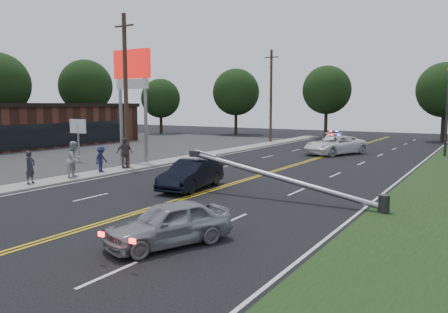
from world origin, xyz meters
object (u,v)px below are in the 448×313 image
Objects in this scene: fallen_streetlight at (290,180)px; crashed_sedan at (191,174)px; bystander_a at (30,167)px; emergency_a at (335,145)px; pylon_sign at (132,78)px; bystander_c at (101,159)px; traffic_signal at (448,104)px; emergency_b at (333,141)px; bystander_b at (75,159)px; bystander_d at (125,153)px; waiting_sedan at (169,223)px; utility_pole_mid at (126,90)px; small_sign at (78,130)px; utility_pole_far at (271,96)px.

crashed_sedan is at bearing -179.86° from fallen_streetlight.
emergency_a is at bearing -38.54° from bystander_a.
pylon_sign reaches higher than bystander_c.
pylon_sign reaches higher than traffic_signal.
traffic_signal reaches higher than emergency_b.
bystander_a is 4.71m from bystander_c.
bystander_b is at bearing 176.53° from bystander_c.
pylon_sign is 4.12× the size of bystander_d.
fallen_streetlight is 12.70m from bystander_c.
bystander_b is (-12.40, -1.13, 0.21)m from fallen_streetlight.
traffic_signal is at bearing 103.96° from waiting_sedan.
bystander_b reaches higher than waiting_sedan.
fallen_streetlight reaches higher than bystander_a.
pylon_sign is 0.80× the size of utility_pole_mid.
crashed_sedan is (9.47, -6.01, -5.27)m from pylon_sign.
waiting_sedan is 0.79× the size of emergency_b.
bystander_a reaches higher than emergency_b.
emergency_a is 19.62m from bystander_c.
utility_pole_mid is at bearing -6.27° from bystander_b.
traffic_signal is 1.61× the size of crashed_sedan.
utility_pole_mid reaches higher than bystander_a.
waiting_sedan is 31.08m from emergency_b.
bystander_b is at bearing -88.76° from emergency_a.
utility_pole_mid reaches higher than crashed_sedan.
pylon_sign reaches higher than fallen_streetlight.
bystander_c is (-8.79, -17.54, 0.10)m from emergency_a.
bystander_d is (2.05, -3.02, -4.91)m from pylon_sign.
pylon_sign is 4.73× the size of bystander_a.
bystander_d is at bearing -128.27° from emergency_b.
small_sign reaches higher than emergency_a.
pylon_sign is 20.06m from utility_pole_far.
traffic_signal is 25.12m from utility_pole_mid.
crashed_sedan is 2.85× the size of bystander_c.
utility_pole_mid is 17.93m from emergency_a.
fallen_streetlight is at bearing -12.40° from small_sign.
utility_pole_far is at bearing -15.07° from bystander_b.
bystander_b is 1.31× the size of bystander_c.
waiting_sedan is (-4.80, -29.40, -3.55)m from traffic_signal.
utility_pole_far is (1.30, 20.00, -0.91)m from pylon_sign.
waiting_sedan is at bearing -43.75° from pylon_sign.
emergency_a is (14.32, 14.57, -1.55)m from small_sign.
bystander_d is at bearing -13.91° from bystander_b.
waiting_sedan is 12.60m from bystander_a.
small_sign is 1.83× the size of bystander_a.
fallen_streetlight is at bearing -62.76° from utility_pole_far.
bystander_a is at bearing -123.25° from traffic_signal.
crashed_sedan is at bearing -69.49° from emergency_a.
traffic_signal is 30.00m from waiting_sedan.
bystander_c reaches higher than emergency_a.
pylon_sign is 20.29m from emergency_b.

